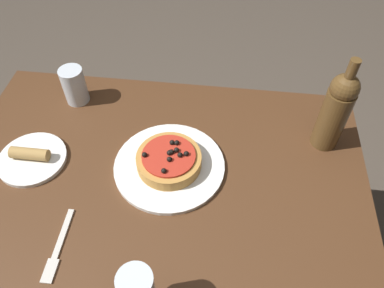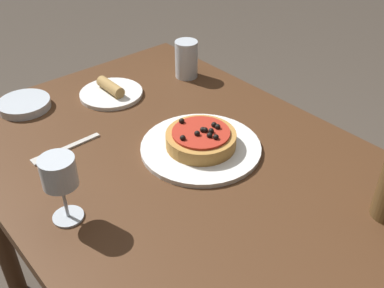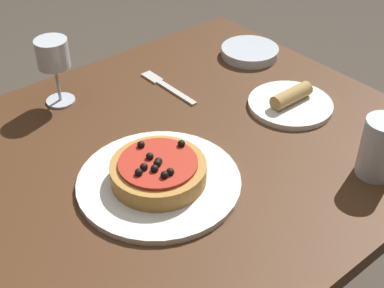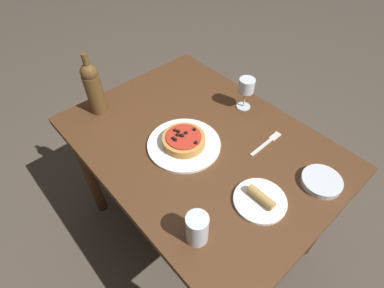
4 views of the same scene
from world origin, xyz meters
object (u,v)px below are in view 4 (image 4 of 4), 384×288
object	(u,v)px
side_bowl	(321,181)
fork	(267,142)
side_plate	(260,200)
wine_glass	(246,87)
dinner_plate	(184,144)
dining_table	(200,158)
pizza	(184,140)
water_cup	(197,228)
wine_bottle	(93,87)

from	to	relation	value
side_bowl	fork	xyz separation A→B (m)	(-0.26, 0.02, -0.01)
fork	side_plate	xyz separation A→B (m)	(0.16, -0.24, 0.01)
wine_glass	side_plate	bearing A→B (deg)	-42.10
dinner_plate	fork	size ratio (longest dim) A/B	1.63
wine_glass	side_plate	size ratio (longest dim) A/B	0.81
dining_table	wine_glass	size ratio (longest dim) A/B	7.38
dinner_plate	pizza	bearing A→B (deg)	-153.14
water_cup	side_plate	distance (m)	0.26
wine_glass	side_bowl	size ratio (longest dim) A/B	1.04
dining_table	dinner_plate	bearing A→B (deg)	-112.98
side_bowl	fork	world-z (taller)	side_bowl
side_plate	dinner_plate	bearing A→B (deg)	-176.72
fork	dining_table	bearing A→B (deg)	135.43
wine_bottle	fork	distance (m)	0.77
dining_table	pizza	distance (m)	0.15
wine_bottle	side_bowl	world-z (taller)	wine_bottle
side_bowl	fork	size ratio (longest dim) A/B	0.80
wine_glass	side_bowl	xyz separation A→B (m)	(0.47, -0.12, -0.10)
pizza	side_plate	distance (m)	0.38
pizza	wine_glass	distance (m)	0.37
water_cup	dinner_plate	bearing A→B (deg)	145.07
pizza	water_cup	world-z (taller)	water_cup
wine_bottle	side_bowl	size ratio (longest dim) A/B	1.97
dining_table	wine_glass	distance (m)	0.37
dining_table	side_bowl	bearing A→B (deg)	22.18
wine_bottle	pizza	bearing A→B (deg)	18.74
dinner_plate	water_cup	xyz separation A→B (m)	(0.33, -0.23, 0.05)
dinner_plate	side_plate	distance (m)	0.38
side_plate	wine_glass	bearing A→B (deg)	137.90
wine_bottle	dinner_plate	bearing A→B (deg)	18.74
fork	side_plate	bearing A→B (deg)	-147.78
wine_glass	water_cup	world-z (taller)	wine_glass
dinner_plate	wine_glass	bearing A→B (deg)	90.19
wine_glass	side_plate	xyz separation A→B (m)	(0.38, -0.34, -0.10)
dining_table	dinner_plate	xyz separation A→B (m)	(-0.03, -0.06, 0.11)
wine_glass	wine_bottle	bearing A→B (deg)	-129.75
dinner_plate	pizza	distance (m)	0.03
water_cup	pizza	bearing A→B (deg)	145.09
pizza	side_bowl	world-z (taller)	pizza
dining_table	wine_bottle	bearing A→B (deg)	-155.16
water_cup	fork	xyz separation A→B (m)	(-0.11, 0.49, -0.06)
wine_glass	wine_bottle	distance (m)	0.66
dinner_plate	side_bowl	size ratio (longest dim) A/B	2.05
dining_table	side_bowl	size ratio (longest dim) A/B	7.65
water_cup	dining_table	bearing A→B (deg)	135.63
dining_table	side_plate	world-z (taller)	side_plate
wine_glass	water_cup	xyz separation A→B (m)	(0.33, -0.59, -0.05)
dinner_plate	water_cup	bearing A→B (deg)	-34.93
pizza	wine_bottle	bearing A→B (deg)	-161.26
dinner_plate	wine_bottle	world-z (taller)	wine_bottle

